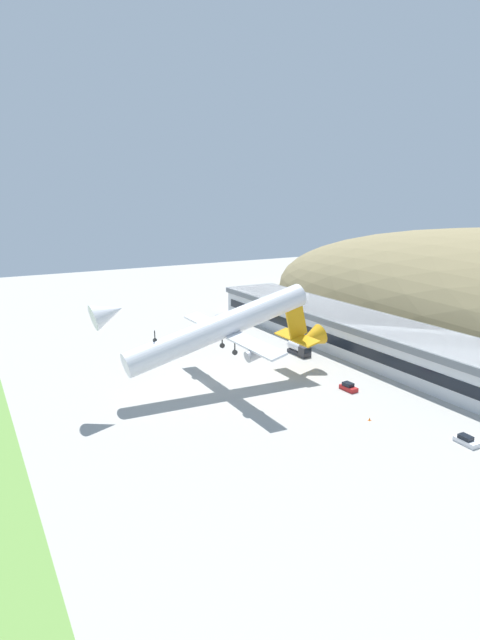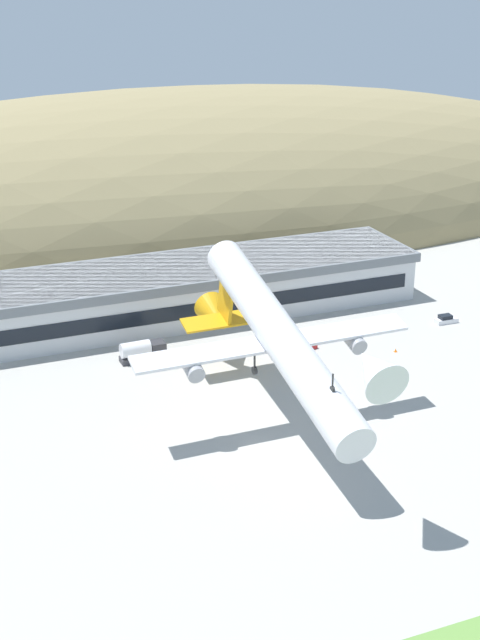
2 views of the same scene
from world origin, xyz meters
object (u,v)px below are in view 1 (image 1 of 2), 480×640
at_px(service_car_1, 348,387).
at_px(fuel_truck, 222,321).
at_px(cargo_airplane, 224,328).
at_px(box_truck, 299,349).
at_px(service_car_0, 466,441).
at_px(terminal_building, 350,329).
at_px(traffic_cone_0, 370,419).

xyz_separation_m(service_car_1, fuel_truck, (-62.19, 2.07, 0.80)).
xyz_separation_m(cargo_airplane, fuel_truck, (-47.32, 24.13, -11.68)).
distance_m(service_car_1, box_truck, 26.29).
distance_m(service_car_0, fuel_truck, 90.18).
bearing_deg(service_car_1, box_truck, 167.51).
distance_m(terminal_building, service_car_0, 56.71).
height_order(cargo_airplane, fuel_truck, cargo_airplane).
bearing_deg(box_truck, service_car_1, -12.49).
height_order(terminal_building, service_car_1, terminal_building).
xyz_separation_m(fuel_truck, traffic_cone_0, (75.49, -8.74, -1.21)).
bearing_deg(fuel_truck, traffic_cone_0, -6.60).
distance_m(cargo_airplane, service_car_1, 29.39).
bearing_deg(fuel_truck, terminal_building, 27.71).
bearing_deg(fuel_truck, service_car_1, -1.91).
relative_size(cargo_airplane, service_car_1, 13.38).
bearing_deg(box_truck, fuel_truck, -174.35).
distance_m(service_car_0, box_truck, 53.86).
bearing_deg(box_truck, cargo_airplane, -68.75).
xyz_separation_m(service_car_1, traffic_cone_0, (13.30, -6.67, -0.41)).
bearing_deg(cargo_airplane, service_car_1, 56.02).
height_order(terminal_building, traffic_cone_0, terminal_building).
bearing_deg(box_truck, traffic_cone_0, -17.59).
bearing_deg(service_car_0, traffic_cone_0, -152.93).
relative_size(cargo_airplane, box_truck, 7.33).
height_order(terminal_building, fuel_truck, terminal_building).
height_order(cargo_airplane, traffic_cone_0, cargo_airplane).
relative_size(service_car_0, service_car_1, 0.99).
xyz_separation_m(box_truck, traffic_cone_0, (38.95, -12.35, -1.29)).
relative_size(service_car_1, box_truck, 0.55).
xyz_separation_m(cargo_airplane, service_car_0, (42.85, 22.90, -12.56)).
bearing_deg(terminal_building, box_truck, -94.16).
bearing_deg(service_car_1, traffic_cone_0, -26.64).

